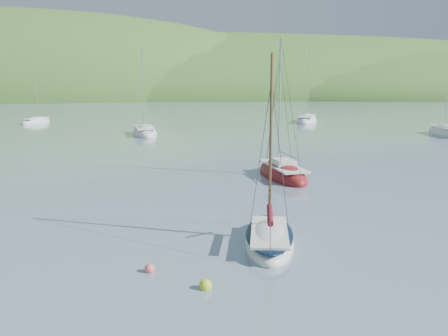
{
  "coord_description": "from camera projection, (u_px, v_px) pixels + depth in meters",
  "views": [
    {
      "loc": [
        -0.2,
        -16.53,
        7.08
      ],
      "look_at": [
        1.89,
        8.0,
        2.47
      ],
      "focal_mm": 40.0,
      "sensor_mm": 36.0,
      "label": 1
    }
  ],
  "objects": [
    {
      "name": "ground",
      "position": [
        190.0,
        280.0,
        17.5
      ],
      "size": [
        700.0,
        700.0,
        0.0
      ],
      "primitive_type": "plane",
      "color": "gray",
      "rests_on": "ground"
    },
    {
      "name": "shoreline_hills",
      "position": [
        156.0,
        94.0,
        185.56
      ],
      "size": [
        690.0,
        135.0,
        56.0
      ],
      "color": "#45742C",
      "rests_on": "ground"
    },
    {
      "name": "daysailer_white",
      "position": [
        269.0,
        240.0,
        21.11
      ],
      "size": [
        2.91,
        5.82,
        8.55
      ],
      "rotation": [
        0.0,
        0.0,
        -0.16
      ],
      "color": "white",
      "rests_on": "ground"
    },
    {
      "name": "sloop_red",
      "position": [
        282.0,
        174.0,
        34.95
      ],
      "size": [
        3.47,
        7.33,
        10.43
      ],
      "rotation": [
        0.0,
        0.0,
        0.15
      ],
      "color": "maroon",
      "rests_on": "ground"
    },
    {
      "name": "distant_sloop_a",
      "position": [
        145.0,
        133.0,
        59.86
      ],
      "size": [
        3.94,
        8.22,
        11.26
      ],
      "rotation": [
        0.0,
        0.0,
        0.15
      ],
      "color": "white",
      "rests_on": "ground"
    },
    {
      "name": "distant_sloop_b",
      "position": [
        307.0,
        121.0,
        75.56
      ],
      "size": [
        5.6,
        8.73,
        11.75
      ],
      "rotation": [
        0.0,
        0.0,
        -0.36
      ],
      "color": "white",
      "rests_on": "ground"
    },
    {
      "name": "distant_sloop_c",
      "position": [
        36.0,
        122.0,
        73.98
      ],
      "size": [
        4.14,
        6.54,
        8.81
      ],
      "rotation": [
        0.0,
        0.0,
        -0.35
      ],
      "color": "white",
      "rests_on": "ground"
    },
    {
      "name": "distant_sloop_d",
      "position": [
        448.0,
        134.0,
        58.86
      ],
      "size": [
        3.58,
        8.61,
        12.01
      ],
      "rotation": [
        0.0,
        0.0,
        -0.07
      ],
      "color": "white",
      "rests_on": "ground"
    },
    {
      "name": "mooring_buoys",
      "position": [
        68.0,
        236.0,
        21.81
      ],
      "size": [
        12.01,
        12.03,
        0.49
      ],
      "color": "yellow",
      "rests_on": "ground"
    }
  ]
}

